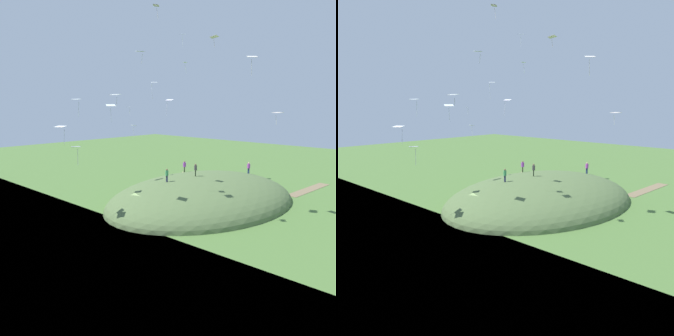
# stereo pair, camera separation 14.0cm
# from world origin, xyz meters

# --- Properties ---
(ground_plane) EXTENTS (160.00, 160.00, 0.00)m
(ground_plane) POSITION_xyz_m (0.00, 0.00, 0.00)
(ground_plane) COLOR #486B31
(grass_hill) EXTENTS (29.57, 21.41, 7.14)m
(grass_hill) POSITION_xyz_m (9.13, -1.74, 0.00)
(grass_hill) COLOR #4F653A
(grass_hill) RESTS_ON ground_plane
(dirt_path) EXTENTS (11.88, 2.17, 0.04)m
(dirt_path) POSITION_xyz_m (25.73, -9.51, 0.02)
(dirt_path) COLOR #756347
(dirt_path) RESTS_ON ground_plane
(person_on_hilltop) EXTENTS (0.54, 0.54, 1.71)m
(person_on_hilltop) POSITION_xyz_m (8.26, -1.06, 4.63)
(person_on_hilltop) COLOR black
(person_on_hilltop) RESTS_ON grass_hill
(person_watching_kites) EXTENTS (0.54, 0.54, 1.59)m
(person_watching_kites) POSITION_xyz_m (17.15, 8.94, 0.99)
(person_watching_kites) COLOR black
(person_watching_kites) RESTS_ON ground_plane
(person_with_child) EXTENTS (0.49, 0.49, 1.73)m
(person_with_child) POSITION_xyz_m (18.67, -2.95, 3.77)
(person_with_child) COLOR navy
(person_with_child) RESTS_ON grass_hill
(person_near_shore) EXTENTS (0.49, 0.49, 1.72)m
(person_near_shore) POSITION_xyz_m (3.95, 0.14, 4.37)
(person_near_shore) COLOR #232744
(person_near_shore) RESTS_ON grass_hill
(person_walking_path) EXTENTS (0.64, 0.64, 1.70)m
(person_walking_path) POSITION_xyz_m (11.38, 3.62, 4.10)
(person_walking_path) COLOR #323A25
(person_walking_path) RESTS_ON grass_hill
(kite_0) EXTENTS (1.16, 1.02, 2.05)m
(kite_0) POSITION_xyz_m (-7.67, 2.51, 8.54)
(kite_0) COLOR white
(kite_1) EXTENTS (1.12, 1.11, 1.84)m
(kite_1) POSITION_xyz_m (2.22, -12.61, 17.45)
(kite_1) COLOR white
(kite_2) EXTENTS (0.75, 0.77, 1.13)m
(kite_2) POSITION_xyz_m (4.19, 7.70, 12.60)
(kite_2) COLOR white
(kite_3) EXTENTS (0.81, 0.75, 1.93)m
(kite_3) POSITION_xyz_m (-0.12, -1.75, 15.31)
(kite_3) COLOR white
(kite_4) EXTENTS (0.83, 1.01, 2.00)m
(kite_4) POSITION_xyz_m (3.79, -0.41, 13.50)
(kite_4) COLOR white
(kite_5) EXTENTS (1.02, 0.99, 1.36)m
(kite_5) POSITION_xyz_m (-1.46, -3.55, 22.89)
(kite_5) COLOR white
(kite_6) EXTENTS (1.02, 1.25, 1.24)m
(kite_6) POSITION_xyz_m (-4.48, -0.40, 14.09)
(kite_6) COLOR white
(kite_7) EXTENTS (1.11, 0.98, 1.86)m
(kite_7) POSITION_xyz_m (17.54, 9.01, 19.72)
(kite_7) COLOR silver
(kite_8) EXTENTS (1.30, 1.37, 2.03)m
(kite_8) POSITION_xyz_m (17.71, 9.66, 24.25)
(kite_8) COLOR white
(kite_9) EXTENTS (1.42, 1.25, 2.34)m
(kite_9) POSITION_xyz_m (0.46, 6.85, 12.87)
(kite_9) COLOR white
(kite_10) EXTENTS (1.14, 1.26, 2.05)m
(kite_10) POSITION_xyz_m (-5.28, 5.80, 13.59)
(kite_10) COLOR white
(kite_11) EXTENTS (1.16, 1.35, 1.91)m
(kite_11) POSITION_xyz_m (-9.12, 2.92, 10.78)
(kite_11) COLOR white
(kite_12) EXTENTS (1.40, 1.18, 1.23)m
(kite_12) POSITION_xyz_m (5.54, -5.69, 20.54)
(kite_12) COLOR #F4D9D5
(kite_13) EXTENTS (0.91, 1.09, 1.81)m
(kite_13) POSITION_xyz_m (7.85, 10.90, 9.77)
(kite_13) COLOR white
(kite_14) EXTENTS (1.06, 0.92, 1.28)m
(kite_14) POSITION_xyz_m (-1.84, -1.49, 18.60)
(kite_14) COLOR white
(kite_15) EXTENTS (1.08, 1.32, 1.48)m
(kite_15) POSITION_xyz_m (10.76, -11.18, 12.13)
(kite_15) COLOR #F5E2D1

